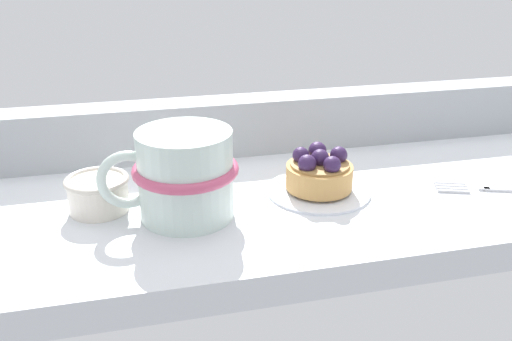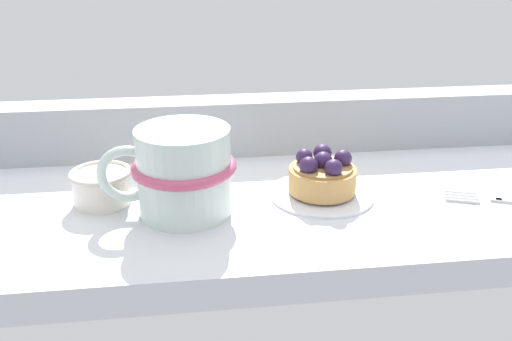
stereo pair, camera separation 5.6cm
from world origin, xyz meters
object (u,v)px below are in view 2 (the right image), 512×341
(dessert_plate, at_px, (321,193))
(raspberry_tart, at_px, (322,174))
(sugar_bowl, at_px, (101,187))
(coffee_mug, at_px, (182,171))

(dessert_plate, height_order, raspberry_tart, raspberry_tart)
(sugar_bowl, bearing_deg, raspberry_tart, -2.18)
(raspberry_tart, distance_m, coffee_mug, 0.15)
(dessert_plate, bearing_deg, raspberry_tart, 116.68)
(dessert_plate, distance_m, raspberry_tart, 0.02)
(raspberry_tart, height_order, coffee_mug, coffee_mug)
(dessert_plate, bearing_deg, coffee_mug, -172.35)
(raspberry_tart, relative_size, sugar_bowl, 1.12)
(coffee_mug, bearing_deg, raspberry_tart, 7.73)
(raspberry_tart, bearing_deg, sugar_bowl, 177.82)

